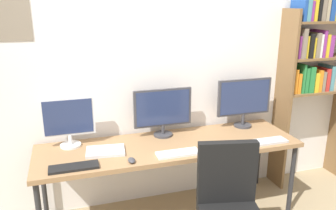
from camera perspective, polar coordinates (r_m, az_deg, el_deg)
name	(u,v)px	position (r m, az deg, el deg)	size (l,w,h in m)	color
wall_back	(157,73)	(3.27, -1.94, 5.34)	(4.74, 0.11, 2.60)	silver
desk	(170,149)	(3.07, 0.28, -7.40)	(2.34, 0.68, 0.74)	#936D47
bookshelf	(315,62)	(3.88, 23.58, 6.66)	(0.83, 0.28, 2.06)	brown
monitor_left	(69,120)	(3.04, -16.42, -2.47)	(0.44, 0.18, 0.44)	silver
monitor_center	(163,110)	(3.15, -0.87, -0.88)	(0.55, 0.18, 0.46)	#38383D
monitor_right	(244,100)	(3.47, 12.72, 0.89)	(0.57, 0.18, 0.49)	#38383D
keyboard_left	(74,167)	(2.72, -15.58, -10.05)	(0.37, 0.13, 0.02)	black
keyboard_center	(178,153)	(2.85, 1.68, -8.14)	(0.36, 0.13, 0.02)	silver
keyboard_right	(266,142)	(3.20, 16.16, -5.94)	(0.40, 0.13, 0.02)	silver
computer_mouse	(132,160)	(2.73, -6.15, -9.24)	(0.06, 0.10, 0.03)	#38383D
laptop_closed	(105,151)	(2.93, -10.50, -7.64)	(0.32, 0.22, 0.02)	silver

